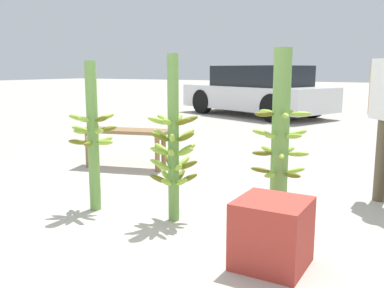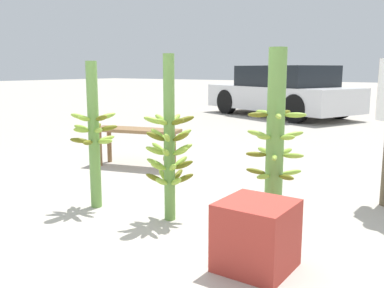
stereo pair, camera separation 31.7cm
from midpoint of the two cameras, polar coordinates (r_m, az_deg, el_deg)
name	(u,v)px [view 1 (the left image)]	position (r m, az deg, el deg)	size (l,w,h in m)	color
ground_plane	(158,230)	(3.43, -7.22, -11.41)	(80.00, 80.00, 0.00)	#B2AA9E
banana_stalk_left	(93,135)	(3.87, -15.38, 1.14)	(0.43, 0.43, 1.32)	#6B9E47
banana_stalk_center	(173,145)	(3.48, -5.11, -0.09)	(0.42, 0.42, 1.37)	#6B9E47
banana_stalk_right	(280,141)	(3.34, 9.03, 0.41)	(0.46, 0.45, 1.41)	#6B9E47
market_bench	(125,137)	(5.51, -10.52, 0.98)	(1.19, 0.63, 0.49)	olive
parked_car	(257,91)	(11.68, 7.91, 6.95)	(4.52, 3.15, 1.33)	silver
produce_crate	(272,233)	(2.79, 7.37, -11.74)	(0.44, 0.44, 0.44)	#B2382D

